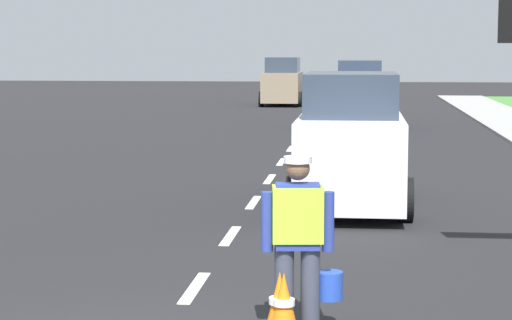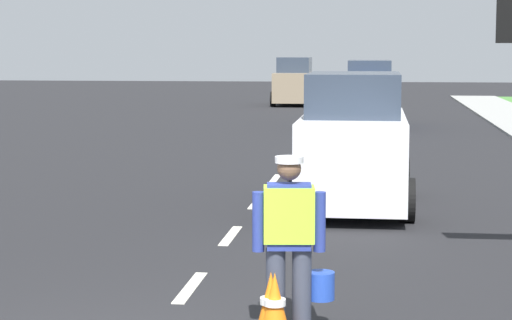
{
  "view_description": "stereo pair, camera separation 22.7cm",
  "coord_description": "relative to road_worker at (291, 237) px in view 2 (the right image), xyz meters",
  "views": [
    {
      "loc": [
        1.79,
        -7.67,
        2.64
      ],
      "look_at": [
        0.37,
        5.6,
        1.1
      ],
      "focal_mm": 68.09,
      "sensor_mm": 36.0,
      "label": 1
    },
    {
      "loc": [
        2.02,
        -7.64,
        2.64
      ],
      "look_at": [
        0.37,
        5.6,
        1.1
      ],
      "focal_mm": 68.09,
      "sensor_mm": 36.0,
      "label": 2
    }
  ],
  "objects": [
    {
      "name": "ground_plane",
      "position": [
        -1.26,
        19.95,
        -0.93
      ],
      "size": [
        96.0,
        96.0,
        0.0
      ],
      "primitive_type": "plane",
      "color": "black"
    },
    {
      "name": "lane_center_line",
      "position": [
        -1.26,
        24.15,
        -0.93
      ],
      "size": [
        0.14,
        46.4,
        0.01
      ],
      "color": "silver",
      "rests_on": "ground"
    },
    {
      "name": "road_worker",
      "position": [
        0.0,
        0.0,
        0.0
      ],
      "size": [
        0.75,
        0.43,
        1.67
      ],
      "color": "#383D4C",
      "rests_on": "ground"
    },
    {
      "name": "traffic_cone_near",
      "position": [
        -0.13,
        -0.19,
        -0.62
      ],
      "size": [
        0.36,
        0.36,
        0.64
      ],
      "color": "black",
      "rests_on": "ground"
    },
    {
      "name": "traffic_cone_far",
      "position": [
        -0.17,
        -0.14,
        -0.62
      ],
      "size": [
        0.36,
        0.36,
        0.63
      ],
      "color": "black",
      "rests_on": "ground"
    },
    {
      "name": "car_outgoing_ahead",
      "position": [
        0.39,
        7.39,
        0.11
      ],
      "size": [
        1.94,
        4.26,
        2.24
      ],
      "color": "silver",
      "rests_on": "ground"
    },
    {
      "name": "car_oncoming_third",
      "position": [
        -3.04,
        36.32,
        0.1
      ],
      "size": [
        1.94,
        4.02,
        2.21
      ],
      "color": "gray",
      "rests_on": "ground"
    },
    {
      "name": "car_outgoing_far",
      "position": [
        0.52,
        24.27,
        0.11
      ],
      "size": [
        1.86,
        4.38,
        2.24
      ],
      "color": "#1E4799",
      "rests_on": "ground"
    }
  ]
}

